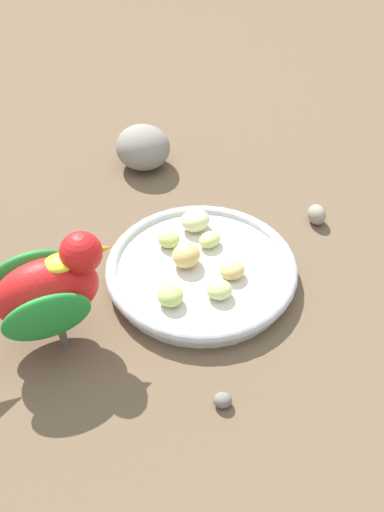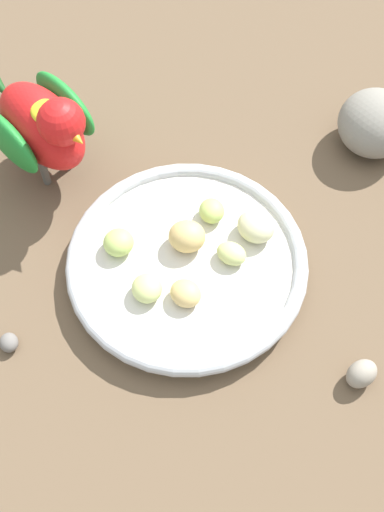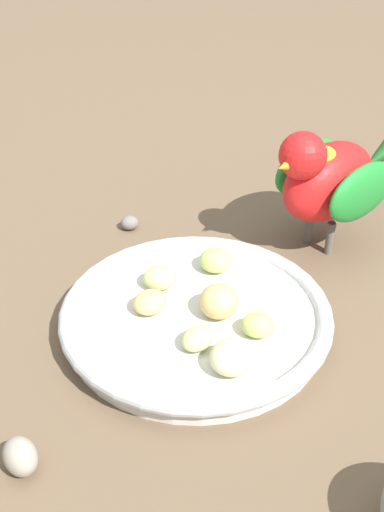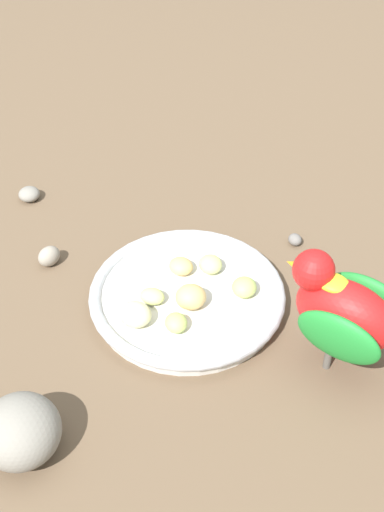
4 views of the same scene
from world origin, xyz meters
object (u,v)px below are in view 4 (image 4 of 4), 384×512
Objects in this scene: apple_piece_6 at (135,314)px; pebble_1 at (49,256)px; parrot at (349,312)px; apple_piece_3 at (211,264)px; feeding_bowl at (187,296)px; rock_large at (21,431)px; apple_piece_0 at (191,297)px; apple_piece_4 at (244,287)px; pebble_2 at (29,194)px; pebble_0 at (295,240)px; apple_piece_1 at (181,266)px; apple_piece_5 at (176,323)px; apple_piece_2 at (152,296)px.

apple_piece_6 is 1.25× the size of pebble_1.
apple_piece_3 is at bearing -8.80° from parrot.
rock_large reaches higher than feeding_bowl.
apple_piece_4 is (0.06, 0.01, -0.00)m from apple_piece_0.
parrot reaches higher than pebble_2.
feeding_bowl is at bearing -132.52° from apple_piece_3.
apple_piece_4 is 1.57× the size of pebble_0.
apple_piece_1 is 0.08m from apple_piece_4.
apple_piece_5 is 0.93× the size of pebble_2.
apple_piece_0 is 0.05m from apple_piece_2.
pebble_1 is at bearing 127.49° from apple_piece_6.
rock_large reaches higher than apple_piece_4.
apple_piece_5 is 0.21m from pebble_1.
apple_piece_3 reaches higher than apple_piece_2.
apple_piece_2 is at bearing -167.13° from feeding_bowl.
apple_piece_0 is 0.04m from apple_piece_5.
apple_piece_6 reaches higher than pebble_2.
pebble_2 is at bearing 116.05° from apple_piece_6.
pebble_0 is at bearing 31.40° from feeding_bowl.
rock_large is (-0.18, -0.18, 0.02)m from feeding_bowl.
parrot is 0.50m from pebble_2.
rock_large is (-0.14, -0.17, 0.00)m from apple_piece_2.
apple_piece_3 is 0.06m from apple_piece_4.
apple_piece_1 is 0.17m from pebble_0.
pebble_2 is at bearing 127.92° from apple_piece_0.
pebble_0 is (0.09, 0.10, -0.02)m from apple_piece_4.
rock_large reaches higher than pebble_1.
apple_piece_1 reaches higher than pebble_2.
apple_piece_1 is 0.10m from apple_piece_6.
rock_large is 2.75× the size of pebble_2.
apple_piece_2 is 0.18× the size of parrot.
pebble_0 is at bearing 25.57° from apple_piece_3.
pebble_2 is at bearing 139.21° from apple_piece_3.
apple_piece_0 is 0.07m from apple_piece_6.
rock_large is (-0.22, -0.22, 0.00)m from apple_piece_3.
parrot is 2.02× the size of rock_large.
apple_piece_3 is 0.12m from apple_piece_6.
apple_piece_3 is (0.07, 0.05, 0.00)m from apple_piece_2.
apple_piece_1 and apple_piece_3 have the same top height.
feeding_bowl is at bearing 171.90° from apple_piece_4.
apple_piece_1 is 1.01× the size of apple_piece_4.
apple_piece_1 is 0.22m from parrot.
apple_piece_3 is 0.21m from pebble_1.
rock_large is (-0.12, -0.14, 0.00)m from apple_piece_6.
apple_piece_5 is at bearing -119.45° from apple_piece_3.
apple_piece_0 is 0.06m from apple_piece_1.
apple_piece_0 reaches higher than feeding_bowl.
pebble_0 is at bearing 40.92° from apple_piece_5.
feeding_bowl is 0.03m from apple_piece_0.
apple_piece_6 reaches higher than apple_piece_1.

